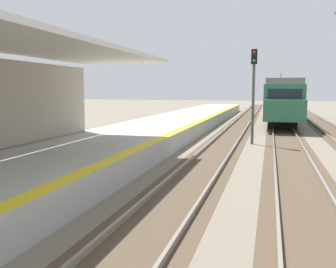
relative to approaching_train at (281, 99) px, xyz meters
name	(u,v)px	position (x,y,z in m)	size (l,w,h in m)	color
station_platform	(109,148)	(-7.80, -21.16, -1.73)	(5.00, 80.00, 0.91)	#A8A8A3
track_pair_nearest_platform	(220,147)	(-3.40, -17.16, -2.13)	(2.34, 120.00, 0.16)	#4C3D2D
track_pair_middle	(289,150)	(0.00, -17.16, -2.13)	(2.34, 120.00, 0.16)	#4C3D2D
approaching_train	(281,99)	(0.00, 0.00, 0.00)	(2.93, 19.60, 4.76)	#286647
rail_signal_post	(253,86)	(-1.89, -15.16, 1.02)	(0.32, 0.34, 5.20)	#4C4C4C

